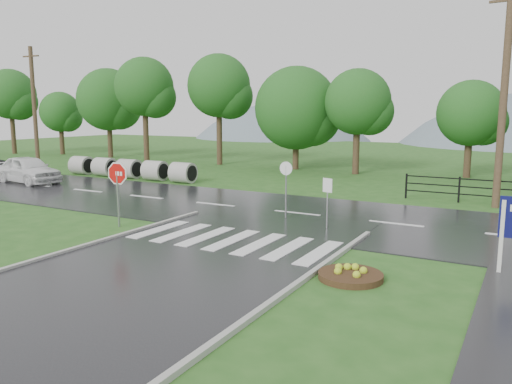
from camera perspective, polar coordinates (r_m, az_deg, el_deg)
The scene contains 13 objects.
ground at distance 12.32m, azimuth -15.35°, elevation -10.71°, with size 120.00×120.00×0.00m, color #28581D.
main_road at distance 20.38m, azimuth 4.71°, elevation -2.53°, with size 90.00×8.00×0.04m, color black.
crosswalk at distance 16.06m, azimuth -2.75°, elevation -5.49°, with size 6.50×2.80×0.02m.
hills at distance 75.92m, azimuth 24.74°, elevation -6.71°, with size 102.00×48.00×48.00m.
treeline at distance 33.24m, azimuth 16.39°, elevation 1.66°, with size 83.20×5.20×10.00m.
culvert_pipes at distance 32.18m, azimuth -14.30°, elevation 2.59°, with size 9.70×1.20×1.20m.
stop_sign at distance 18.46m, azimuth -15.56°, elevation 1.47°, with size 1.11×0.15×2.51m.
flower_bed at distance 12.77m, azimuth 10.76°, elevation -9.25°, with size 1.61×1.61×0.32m.
reg_sign_small at distance 17.64m, azimuth 8.16°, elevation -0.06°, with size 0.39×0.14×1.83m.
reg_sign_round at distance 19.19m, azimuth 3.45°, elevation 1.04°, with size 0.52×0.07×2.24m.
car_white at distance 31.98m, azimuth -24.49°, elevation 0.93°, with size 4.69×1.89×1.60m, color white.
utility_pole_west at distance 39.26m, azimuth -24.00°, elevation 8.77°, with size 1.54×0.29×8.64m.
utility_pole_east at distance 23.72m, azimuth 26.46°, elevation 9.76°, with size 1.67×0.31×9.36m.
Camera 1 is at (8.24, -8.18, 4.12)m, focal length 35.00 mm.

